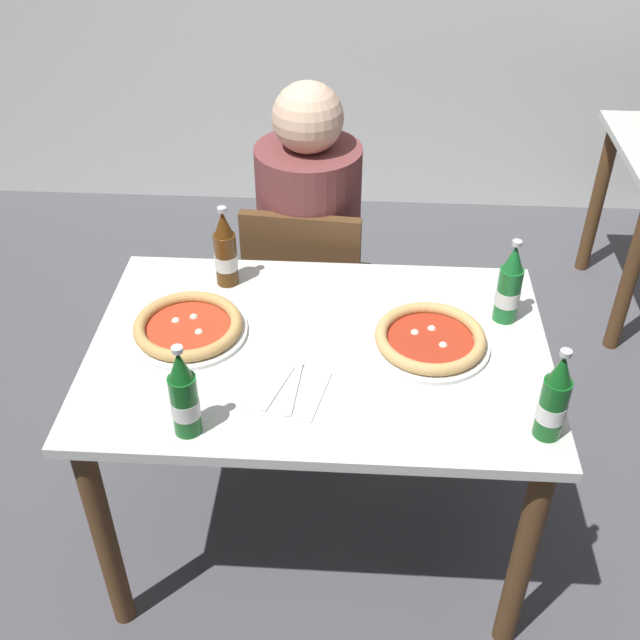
{
  "coord_description": "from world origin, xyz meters",
  "views": [
    {
      "loc": [
        0.1,
        -1.57,
        2.05
      ],
      "look_at": [
        0.0,
        0.05,
        0.8
      ],
      "focal_mm": 43.75,
      "sensor_mm": 36.0,
      "label": 1
    }
  ],
  "objects_px": {
    "pizza_margherita_near": "(188,327)",
    "beer_bottle_center": "(554,400)",
    "chair_behind_table": "(307,293)",
    "dining_table_main": "(319,379)",
    "beer_bottle_right": "(509,287)",
    "diner_seated": "(309,261)",
    "pizza_marinara_far": "(430,339)",
    "beer_bottle_extra": "(225,252)",
    "beer_bottle_left": "(184,397)",
    "napkin_with_cutlery": "(287,390)"
  },
  "relations": [
    {
      "from": "chair_behind_table",
      "to": "pizza_marinara_far",
      "type": "bearing_deg",
      "value": 127.05
    },
    {
      "from": "diner_seated",
      "to": "beer_bottle_right",
      "type": "distance_m",
      "value": 0.81
    },
    {
      "from": "dining_table_main",
      "to": "diner_seated",
      "type": "distance_m",
      "value": 0.67
    },
    {
      "from": "dining_table_main",
      "to": "napkin_with_cutlery",
      "type": "distance_m",
      "value": 0.22
    },
    {
      "from": "diner_seated",
      "to": "pizza_marinara_far",
      "type": "height_order",
      "value": "diner_seated"
    },
    {
      "from": "beer_bottle_right",
      "to": "beer_bottle_extra",
      "type": "relative_size",
      "value": 1.0
    },
    {
      "from": "beer_bottle_extra",
      "to": "chair_behind_table",
      "type": "bearing_deg",
      "value": 58.3
    },
    {
      "from": "chair_behind_table",
      "to": "napkin_with_cutlery",
      "type": "height_order",
      "value": "chair_behind_table"
    },
    {
      "from": "chair_behind_table",
      "to": "beer_bottle_extra",
      "type": "distance_m",
      "value": 0.54
    },
    {
      "from": "chair_behind_table",
      "to": "pizza_margherita_near",
      "type": "height_order",
      "value": "chair_behind_table"
    },
    {
      "from": "chair_behind_table",
      "to": "diner_seated",
      "type": "xyz_separation_m",
      "value": [
        0.01,
        0.05,
        0.1
      ]
    },
    {
      "from": "dining_table_main",
      "to": "chair_behind_table",
      "type": "distance_m",
      "value": 0.63
    },
    {
      "from": "chair_behind_table",
      "to": "beer_bottle_left",
      "type": "relative_size",
      "value": 3.44
    },
    {
      "from": "diner_seated",
      "to": "napkin_with_cutlery",
      "type": "relative_size",
      "value": 5.61
    },
    {
      "from": "chair_behind_table",
      "to": "beer_bottle_right",
      "type": "relative_size",
      "value": 3.44
    },
    {
      "from": "chair_behind_table",
      "to": "beer_bottle_extra",
      "type": "height_order",
      "value": "beer_bottle_extra"
    },
    {
      "from": "chair_behind_table",
      "to": "beer_bottle_right",
      "type": "xyz_separation_m",
      "value": [
        0.58,
        -0.46,
        0.37
      ]
    },
    {
      "from": "dining_table_main",
      "to": "pizza_marinara_far",
      "type": "height_order",
      "value": "pizza_marinara_far"
    },
    {
      "from": "pizza_margherita_near",
      "to": "beer_bottle_extra",
      "type": "xyz_separation_m",
      "value": [
        0.07,
        0.24,
        0.08
      ]
    },
    {
      "from": "beer_bottle_center",
      "to": "beer_bottle_left",
      "type": "bearing_deg",
      "value": -177.39
    },
    {
      "from": "chair_behind_table",
      "to": "napkin_with_cutlery",
      "type": "xyz_separation_m",
      "value": [
        0.01,
        -0.78,
        0.27
      ]
    },
    {
      "from": "beer_bottle_left",
      "to": "beer_bottle_extra",
      "type": "distance_m",
      "value": 0.6
    },
    {
      "from": "pizza_margherita_near",
      "to": "beer_bottle_center",
      "type": "height_order",
      "value": "beer_bottle_center"
    },
    {
      "from": "dining_table_main",
      "to": "diner_seated",
      "type": "height_order",
      "value": "diner_seated"
    },
    {
      "from": "pizza_marinara_far",
      "to": "beer_bottle_extra",
      "type": "height_order",
      "value": "beer_bottle_extra"
    },
    {
      "from": "beer_bottle_center",
      "to": "beer_bottle_right",
      "type": "xyz_separation_m",
      "value": [
        -0.04,
        0.43,
        0.0
      ]
    },
    {
      "from": "beer_bottle_right",
      "to": "beer_bottle_extra",
      "type": "distance_m",
      "value": 0.79
    },
    {
      "from": "dining_table_main",
      "to": "pizza_margherita_near",
      "type": "relative_size",
      "value": 3.83
    },
    {
      "from": "dining_table_main",
      "to": "beer_bottle_left",
      "type": "xyz_separation_m",
      "value": [
        -0.28,
        -0.32,
        0.22
      ]
    },
    {
      "from": "beer_bottle_center",
      "to": "beer_bottle_right",
      "type": "height_order",
      "value": "same"
    },
    {
      "from": "beer_bottle_right",
      "to": "dining_table_main",
      "type": "bearing_deg",
      "value": -162.83
    },
    {
      "from": "diner_seated",
      "to": "pizza_marinara_far",
      "type": "xyz_separation_m",
      "value": [
        0.36,
        -0.64,
        0.19
      ]
    },
    {
      "from": "diner_seated",
      "to": "napkin_with_cutlery",
      "type": "xyz_separation_m",
      "value": [
        0.01,
        -0.83,
        0.17
      ]
    },
    {
      "from": "pizza_margherita_near",
      "to": "beer_bottle_center",
      "type": "relative_size",
      "value": 1.27
    },
    {
      "from": "chair_behind_table",
      "to": "beer_bottle_extra",
      "type": "relative_size",
      "value": 3.44
    },
    {
      "from": "dining_table_main",
      "to": "beer_bottle_left",
      "type": "bearing_deg",
      "value": -131.54
    },
    {
      "from": "pizza_marinara_far",
      "to": "beer_bottle_right",
      "type": "distance_m",
      "value": 0.26
    },
    {
      "from": "dining_table_main",
      "to": "pizza_margherita_near",
      "type": "bearing_deg",
      "value": 174.2
    },
    {
      "from": "dining_table_main",
      "to": "chair_behind_table",
      "type": "bearing_deg",
      "value": 97.41
    },
    {
      "from": "pizza_margherita_near",
      "to": "beer_bottle_right",
      "type": "distance_m",
      "value": 0.86
    },
    {
      "from": "beer_bottle_center",
      "to": "napkin_with_cutlery",
      "type": "distance_m",
      "value": 0.63
    },
    {
      "from": "dining_table_main",
      "to": "pizza_margherita_near",
      "type": "distance_m",
      "value": 0.38
    },
    {
      "from": "pizza_marinara_far",
      "to": "beer_bottle_right",
      "type": "height_order",
      "value": "beer_bottle_right"
    },
    {
      "from": "dining_table_main",
      "to": "chair_behind_table",
      "type": "relative_size",
      "value": 1.41
    },
    {
      "from": "dining_table_main",
      "to": "pizza_margherita_near",
      "type": "xyz_separation_m",
      "value": [
        -0.35,
        0.04,
        0.14
      ]
    },
    {
      "from": "chair_behind_table",
      "to": "beer_bottle_center",
      "type": "bearing_deg",
      "value": 129.76
    },
    {
      "from": "chair_behind_table",
      "to": "beer_bottle_right",
      "type": "height_order",
      "value": "beer_bottle_right"
    },
    {
      "from": "napkin_with_cutlery",
      "to": "pizza_marinara_far",
      "type": "bearing_deg",
      "value": 28.58
    },
    {
      "from": "beer_bottle_left",
      "to": "beer_bottle_extra",
      "type": "xyz_separation_m",
      "value": [
        -0.0,
        0.6,
        0.0
      ]
    },
    {
      "from": "beer_bottle_right",
      "to": "beer_bottle_extra",
      "type": "bearing_deg",
      "value": 170.8
    }
  ]
}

